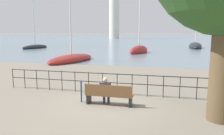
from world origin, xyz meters
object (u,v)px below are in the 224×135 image
seated_person_left (105,89)px  sailboat_2 (139,50)px  closed_umbrella (81,90)px  harbor_lighthouse (114,9)px  park_bench (109,95)px  sailboat_3 (35,47)px  sailboat_5 (71,59)px  sailboat_4 (195,46)px

seated_person_left → sailboat_2: sailboat_2 is taller
closed_umbrella → harbor_lighthouse: size_ratio=0.03×
park_bench → sailboat_3: bearing=127.5°
park_bench → sailboat_5: size_ratio=0.26×
sailboat_2 → sailboat_4: bearing=70.3°
sailboat_3 → sailboat_2: bearing=-3.0°
sailboat_5 → harbor_lighthouse: size_ratio=0.27×
closed_umbrella → sailboat_4: 37.06m
park_bench → sailboat_2: 23.28m
sailboat_3 → closed_umbrella: bearing=-44.1°
sailboat_4 → harbor_lighthouse: harbor_lighthouse is taller
sailboat_4 → harbor_lighthouse: bearing=122.3°
park_bench → sailboat_4: sailboat_4 is taller
closed_umbrella → sailboat_2: size_ratio=0.09×
harbor_lighthouse → sailboat_2: bearing=-74.1°
closed_umbrella → sailboat_5: 13.75m
park_bench → sailboat_2: sailboat_2 is taller
park_bench → sailboat_5: (-7.24, 12.51, -0.20)m
park_bench → sailboat_3: (-21.36, 27.82, -0.14)m
sailboat_4 → sailboat_5: (-15.16, -23.51, -0.10)m
closed_umbrella → sailboat_3: 34.21m
park_bench → sailboat_3: 35.08m
harbor_lighthouse → sailboat_3: bearing=-90.3°
sailboat_4 → sailboat_2: bearing=-121.1°
seated_person_left → closed_umbrella: bearing=177.8°
seated_person_left → harbor_lighthouse: bearing=102.8°
sailboat_2 → sailboat_4: 15.83m
sailboat_4 → sailboat_5: sailboat_4 is taller
sailboat_5 → park_bench: bearing=-47.6°
sailboat_3 → sailboat_4: bearing=25.6°
seated_person_left → sailboat_2: size_ratio=0.11×
sailboat_5 → sailboat_2: bearing=73.8°
sailboat_3 → park_bench: bearing=-42.6°
sailboat_3 → sailboat_5: sailboat_3 is taller
harbor_lighthouse → sailboat_4: bearing=-62.7°
sailboat_2 → harbor_lighthouse: (-19.63, 68.94, 12.98)m
sailboat_5 → harbor_lighthouse: 81.91m
seated_person_left → sailboat_4: 36.84m
sailboat_3 → harbor_lighthouse: bearing=99.6°
park_bench → closed_umbrella: (-1.28, 0.12, 0.12)m
seated_person_left → sailboat_4: size_ratio=0.11×
seated_person_left → sailboat_5: bearing=119.7°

